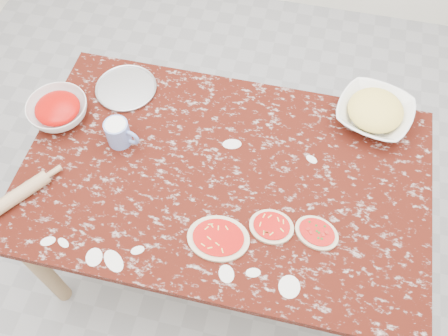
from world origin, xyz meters
TOP-DOWN VIEW (x-y plane):
  - ground at (0.00, 0.00)m, footprint 4.00×4.00m
  - worktable at (0.00, 0.00)m, footprint 1.60×1.00m
  - pizza_tray at (-0.52, 0.33)m, footprint 0.32×0.32m
  - sauce_bowl at (-0.74, 0.13)m, footprint 0.32×0.32m
  - cheese_bowl at (0.55, 0.41)m, footprint 0.38×0.38m
  - flour_mug at (-0.45, 0.06)m, footprint 0.15×0.10m
  - pizza_left at (0.04, -0.27)m, footprint 0.24×0.19m
  - pizza_mid at (0.22, -0.18)m, footprint 0.17×0.14m
  - pizza_right at (0.39, -0.17)m, footprint 0.20×0.17m
  - rolling_pin at (-0.74, -0.28)m, footprint 0.20×0.25m

SIDE VIEW (x-z plane):
  - ground at x=0.00m, z-range 0.00..0.00m
  - worktable at x=0.00m, z-range 0.29..1.04m
  - pizza_tray at x=-0.52m, z-range 0.75..0.76m
  - pizza_right at x=0.39m, z-range 0.75..0.77m
  - pizza_left at x=0.04m, z-range 0.75..0.77m
  - pizza_mid at x=0.22m, z-range 0.75..0.77m
  - rolling_pin at x=-0.74m, z-range 0.75..0.80m
  - cheese_bowl at x=0.55m, z-range 0.75..0.83m
  - sauce_bowl at x=-0.74m, z-range 0.75..0.83m
  - flour_mug at x=-0.45m, z-range 0.75..0.87m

